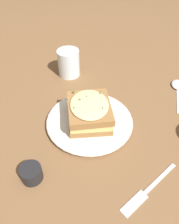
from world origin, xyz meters
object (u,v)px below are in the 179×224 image
at_px(sandwich, 89,112).
at_px(condiment_pot, 31,173).
at_px(dinner_plate, 90,121).
at_px(water_glass, 69,63).
at_px(fork, 145,193).
at_px(spoon, 178,86).

bearing_deg(sandwich, condiment_pot, -118.18).
distance_m(dinner_plate, water_glass, 0.26).
height_order(dinner_plate, sandwich, sandwich).
relative_size(dinner_plate, condiment_pot, 4.97).
height_order(dinner_plate, fork, dinner_plate).
bearing_deg(condiment_pot, water_glass, 91.71).
xyz_separation_m(fork, spoon, (0.12, 0.41, 0.00)).
bearing_deg(fork, water_glass, -17.67).
xyz_separation_m(water_glass, spoon, (0.39, -0.02, -0.04)).
xyz_separation_m(water_glass, fork, (0.27, -0.42, -0.05)).
height_order(dinner_plate, condiment_pot, condiment_pot).
xyz_separation_m(dinner_plate, spoon, (0.27, 0.22, -0.01)).
height_order(water_glass, fork, water_glass).
bearing_deg(condiment_pot, sandwich, 61.82).
height_order(spoon, condiment_pot, condiment_pot).
relative_size(water_glass, fork, 0.64).
relative_size(dinner_plate, spoon, 1.40).
distance_m(dinner_plate, sandwich, 0.04).
relative_size(fork, condiment_pot, 2.99).
relative_size(water_glass, condiment_pot, 1.92).
height_order(water_glass, condiment_pot, water_glass).
bearing_deg(spoon, water_glass, -176.65).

